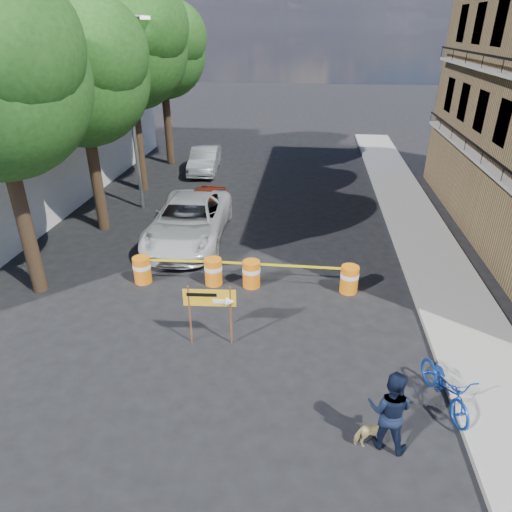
% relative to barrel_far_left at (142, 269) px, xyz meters
% --- Properties ---
extents(ground, '(120.00, 120.00, 0.00)m').
position_rel_barrel_far_left_xyz_m(ground, '(3.68, -2.86, -0.47)').
color(ground, black).
rests_on(ground, ground).
extents(sidewalk_east, '(2.40, 40.00, 0.15)m').
position_rel_barrel_far_left_xyz_m(sidewalk_east, '(9.88, 3.14, -0.40)').
color(sidewalk_east, gray).
rests_on(sidewalk_east, ground).
extents(tree_mid_a, '(5.25, 5.00, 8.68)m').
position_rel_barrel_far_left_xyz_m(tree_mid_a, '(-3.05, 4.14, 5.53)').
color(tree_mid_a, '#332316').
rests_on(tree_mid_a, ground).
extents(tree_mid_b, '(5.67, 5.40, 9.62)m').
position_rel_barrel_far_left_xyz_m(tree_mid_b, '(-3.05, 9.14, 6.24)').
color(tree_mid_b, '#332316').
rests_on(tree_mid_b, ground).
extents(tree_far, '(5.04, 4.80, 8.84)m').
position_rel_barrel_far_left_xyz_m(tree_far, '(-3.06, 14.14, 5.74)').
color(tree_far, '#332316').
rests_on(tree_far, ground).
extents(streetlamp, '(1.25, 0.18, 8.00)m').
position_rel_barrel_far_left_xyz_m(streetlamp, '(-2.25, 6.64, 3.90)').
color(streetlamp, gray).
rests_on(streetlamp, ground).
extents(barrel_far_left, '(0.58, 0.58, 0.90)m').
position_rel_barrel_far_left_xyz_m(barrel_far_left, '(0.00, 0.00, 0.00)').
color(barrel_far_left, orange).
rests_on(barrel_far_left, ground).
extents(barrel_mid_left, '(0.58, 0.58, 0.90)m').
position_rel_barrel_far_left_xyz_m(barrel_mid_left, '(2.34, 0.15, 0.00)').
color(barrel_mid_left, orange).
rests_on(barrel_mid_left, ground).
extents(barrel_mid_right, '(0.58, 0.58, 0.90)m').
position_rel_barrel_far_left_xyz_m(barrel_mid_right, '(3.59, 0.15, 0.00)').
color(barrel_mid_right, orange).
rests_on(barrel_mid_right, ground).
extents(barrel_far_right, '(0.58, 0.58, 0.90)m').
position_rel_barrel_far_left_xyz_m(barrel_far_right, '(6.70, 0.15, 0.00)').
color(barrel_far_right, orange).
rests_on(barrel_far_right, ground).
extents(detour_sign, '(1.36, 0.27, 1.75)m').
position_rel_barrel_far_left_xyz_m(detour_sign, '(3.06, -2.91, 0.80)').
color(detour_sign, '#592D19').
rests_on(detour_sign, ground).
extents(pedestrian, '(1.06, 0.93, 1.83)m').
position_rel_barrel_far_left_xyz_m(pedestrian, '(7.05, -5.77, 0.44)').
color(pedestrian, black).
rests_on(pedestrian, ground).
extents(bicycle, '(0.95, 1.19, 1.99)m').
position_rel_barrel_far_left_xyz_m(bicycle, '(8.48, -4.49, 0.52)').
color(bicycle, '#133CA1').
rests_on(bicycle, ground).
extents(dog, '(0.83, 0.54, 0.64)m').
position_rel_barrel_far_left_xyz_m(dog, '(6.81, -5.86, -0.15)').
color(dog, tan).
rests_on(dog, ground).
extents(suv_white, '(2.95, 6.03, 1.65)m').
position_rel_barrel_far_left_xyz_m(suv_white, '(0.73, 3.42, 0.35)').
color(suv_white, silver).
rests_on(suv_white, ground).
extents(sedan_red, '(1.75, 4.11, 1.38)m').
position_rel_barrel_far_left_xyz_m(sedan_red, '(0.88, 5.26, 0.22)').
color(sedan_red, maroon).
rests_on(sedan_red, ground).
extents(sedan_silver, '(1.80, 4.33, 1.39)m').
position_rel_barrel_far_left_xyz_m(sedan_silver, '(-0.67, 12.68, 0.23)').
color(sedan_silver, '#A2A5A8').
rests_on(sedan_silver, ground).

